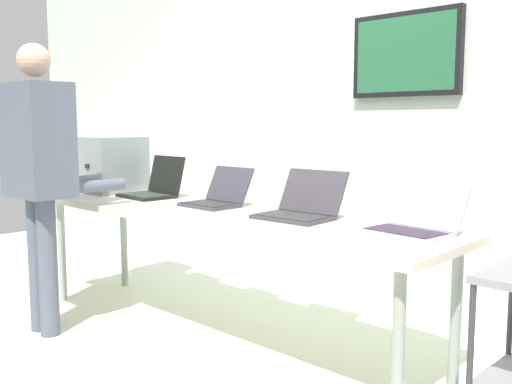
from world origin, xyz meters
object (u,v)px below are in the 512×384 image
laptop_station_3 (415,222)px  person (40,161)px  equipment_box (113,165)px  laptop_station_1 (217,197)px  workbench (216,220)px  laptop_station_2 (300,207)px  laptop_station_0 (154,188)px

laptop_station_3 → person: size_ratio=0.23×
equipment_box → laptop_station_1: size_ratio=1.20×
workbench → equipment_box: equipment_box is taller
person → laptop_station_2: bearing=30.2°
equipment_box → workbench: bearing=-4.5°
workbench → laptop_station_1: laptop_station_1 is taller
laptop_station_3 → workbench: bearing=-172.2°
laptop_station_3 → person: 2.10m
laptop_station_0 → laptop_station_3: size_ratio=0.98×
workbench → laptop_station_0: bearing=170.2°
laptop_station_1 → laptop_station_3: size_ratio=0.87×
laptop_station_1 → laptop_station_2: (0.63, 0.00, 0.00)m
workbench → laptop_station_3: laptop_station_3 is taller
workbench → person: person is taller
laptop_station_0 → laptop_station_1: bearing=0.6°
laptop_station_2 → laptop_station_3: 0.64m
laptop_station_2 → person: bearing=-149.8°
equipment_box → laptop_station_2: size_ratio=1.02×
laptop_station_1 → person: person is taller
laptop_station_1 → equipment_box: bearing=-177.7°
equipment_box → laptop_station_3: 2.31m
laptop_station_0 → person: bearing=-94.5°
equipment_box → laptop_station_0: size_ratio=1.07×
workbench → laptop_station_2: bearing=15.3°
equipment_box → laptop_station_1: equipment_box is taller
laptop_station_1 → laptop_station_3: laptop_station_1 is taller
laptop_station_2 → laptop_station_3: laptop_station_2 is taller
equipment_box → laptop_station_1: (1.04, 0.04, -0.14)m
laptop_station_1 → workbench: bearing=-44.7°
equipment_box → person: bearing=-62.7°
laptop_station_3 → laptop_station_1: bearing=-179.1°
laptop_station_1 → laptop_station_2: laptop_station_2 is taller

